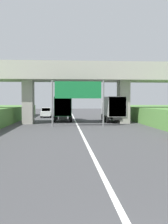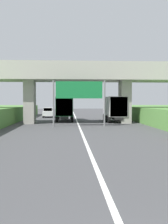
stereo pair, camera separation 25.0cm
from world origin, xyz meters
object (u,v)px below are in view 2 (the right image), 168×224
Objects in this scene: truck_silver at (114,108)px; car_white at (48,112)px; overhead_highway_sign at (79,93)px; truck_green at (65,108)px.

truck_silver is 1.78× the size of car_white.
overhead_highway_sign is 0.81× the size of truck_green.
overhead_highway_sign is at bearing -78.22° from truck_green.
overhead_highway_sign is 18.18m from car_white.
overhead_highway_sign reaches higher than truck_green.
overhead_highway_sign is 1.43× the size of car_white.
truck_silver is at bearing -47.27° from car_white.
car_white is (-4.79, 17.29, -2.92)m from overhead_highway_sign.
truck_silver is 1.00× the size of truck_green.
truck_silver is (5.11, 6.58, -1.84)m from overhead_highway_sign.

